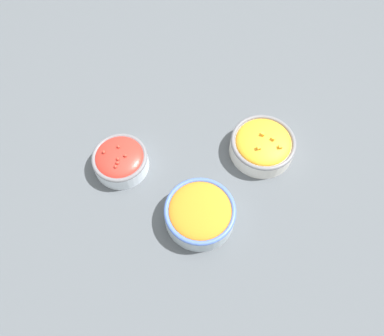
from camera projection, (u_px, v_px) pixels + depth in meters
The scene contains 4 objects.
ground_plane at pixel (192, 173), 1.03m from camera, with size 3.00×3.00×0.00m, color #4C5156.
bowl_squash at pixel (263, 144), 1.03m from camera, with size 0.18×0.18×0.08m.
bowl_cherry_tomatoes at pixel (120, 160), 1.01m from camera, with size 0.15×0.15×0.07m.
bowl_carrots at pixel (200, 213), 0.94m from camera, with size 0.18×0.18×0.07m.
Camera 1 is at (0.02, -0.47, 0.92)m, focal length 35.00 mm.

